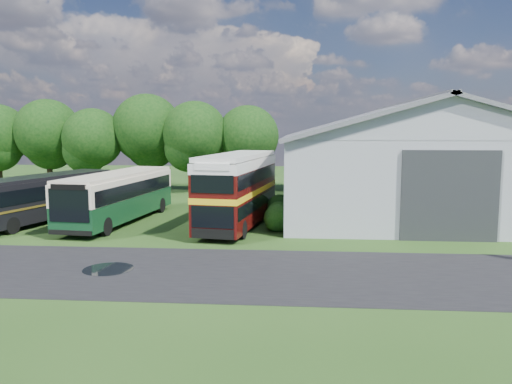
# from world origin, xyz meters

# --- Properties ---
(ground) EXTENTS (120.00, 120.00, 0.00)m
(ground) POSITION_xyz_m (0.00, 0.00, 0.00)
(ground) COLOR #1D3C13
(ground) RESTS_ON ground
(asphalt_road) EXTENTS (60.00, 8.00, 0.02)m
(asphalt_road) POSITION_xyz_m (3.00, -3.00, 0.00)
(asphalt_road) COLOR black
(asphalt_road) RESTS_ON ground
(puddle) EXTENTS (2.20, 2.20, 0.01)m
(puddle) POSITION_xyz_m (-1.50, -3.00, 0.00)
(puddle) COLOR black
(puddle) RESTS_ON ground
(storage_shed) EXTENTS (18.80, 24.80, 8.15)m
(storage_shed) POSITION_xyz_m (15.00, 15.98, 4.17)
(storage_shed) COLOR gray
(storage_shed) RESTS_ON ground
(tree_left_a) EXTENTS (6.46, 6.46, 9.12)m
(tree_left_a) POSITION_xyz_m (-18.00, 24.50, 5.87)
(tree_left_a) COLOR black
(tree_left_a) RESTS_ON ground
(tree_left_b) EXTENTS (5.78, 5.78, 8.16)m
(tree_left_b) POSITION_xyz_m (-13.00, 23.50, 5.25)
(tree_left_b) COLOR black
(tree_left_b) RESTS_ON ground
(tree_mid) EXTENTS (6.80, 6.80, 9.60)m
(tree_mid) POSITION_xyz_m (-8.00, 24.80, 6.18)
(tree_mid) COLOR black
(tree_mid) RESTS_ON ground
(tree_right_a) EXTENTS (6.26, 6.26, 8.83)m
(tree_right_a) POSITION_xyz_m (-3.00, 23.80, 5.69)
(tree_right_a) COLOR black
(tree_right_a) RESTS_ON ground
(tree_right_b) EXTENTS (5.98, 5.98, 8.45)m
(tree_right_b) POSITION_xyz_m (2.00, 24.60, 5.44)
(tree_right_b) COLOR black
(tree_right_b) RESTS_ON ground
(shrub_front) EXTENTS (1.70, 1.70, 1.70)m
(shrub_front) POSITION_xyz_m (5.60, 6.00, 0.00)
(shrub_front) COLOR #194714
(shrub_front) RESTS_ON ground
(shrub_mid) EXTENTS (1.60, 1.60, 1.60)m
(shrub_mid) POSITION_xyz_m (5.60, 8.00, 0.00)
(shrub_mid) COLOR #194714
(shrub_mid) RESTS_ON ground
(shrub_back) EXTENTS (1.80, 1.80, 1.80)m
(shrub_back) POSITION_xyz_m (5.60, 10.00, 0.00)
(shrub_back) COLOR #194714
(shrub_back) RESTS_ON ground
(bus_green_single) EXTENTS (4.09, 12.16, 3.29)m
(bus_green_single) POSITION_xyz_m (-4.96, 8.12, 1.75)
(bus_green_single) COLOR black
(bus_green_single) RESTS_ON ground
(bus_maroon_double) EXTENTS (4.26, 10.99, 4.60)m
(bus_maroon_double) POSITION_xyz_m (3.06, 7.32, 2.30)
(bus_maroon_double) COLOR black
(bus_maroon_double) RESTS_ON ground
(bus_dark_single) EXTENTS (5.41, 11.52, 3.10)m
(bus_dark_single) POSITION_xyz_m (-9.98, 7.94, 1.65)
(bus_dark_single) COLOR black
(bus_dark_single) RESTS_ON ground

